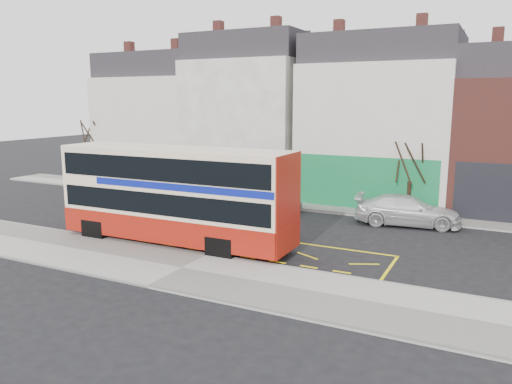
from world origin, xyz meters
The scene contains 15 objects.
ground centered at (0.00, 0.00, 0.00)m, with size 120.00×120.00×0.00m, color black.
pavement centered at (0.00, -2.30, 0.07)m, with size 40.00×4.00×0.15m, color #A6A39D.
kerb centered at (0.00, -0.38, 0.07)m, with size 40.00×0.15×0.15m, color gray.
far_pavement centered at (0.00, 11.00, 0.07)m, with size 50.00×3.00×0.15m, color #A6A39D.
road_markings centered at (0.00, 1.60, 0.01)m, with size 14.00×3.40×0.01m, color yellow, non-canonical shape.
terrace_far_left centered at (-13.50, 14.99, 4.82)m, with size 8.00×8.01×10.80m.
terrace_left centered at (-5.50, 14.99, 5.32)m, with size 8.00×8.01×11.80m.
terrace_green_shop centered at (3.50, 14.99, 5.07)m, with size 9.00×8.01×11.30m.
double_decker_bus centered at (-2.26, 0.60, 2.29)m, with size 10.94×2.66×4.36m.
bus_stop_post centered at (-5.94, -0.39, 2.02)m, with size 0.78×0.15×3.13m.
car_silver centered at (-7.70, 9.01, 0.61)m, with size 1.44×3.59×1.22m, color #A1A0A5.
car_grey centered at (-1.60, 8.68, 0.65)m, with size 1.37×3.93×1.30m, color #44484D.
car_white centered at (6.38, 8.80, 0.77)m, with size 2.16×5.31×1.54m, color silver.
street_tree_left centered at (-17.70, 11.56, 4.24)m, with size 2.88×2.88×6.22m.
street_tree_right centered at (6.05, 11.01, 3.63)m, with size 2.47×2.47×5.33m.
Camera 1 is at (10.60, -17.23, 6.43)m, focal length 35.00 mm.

